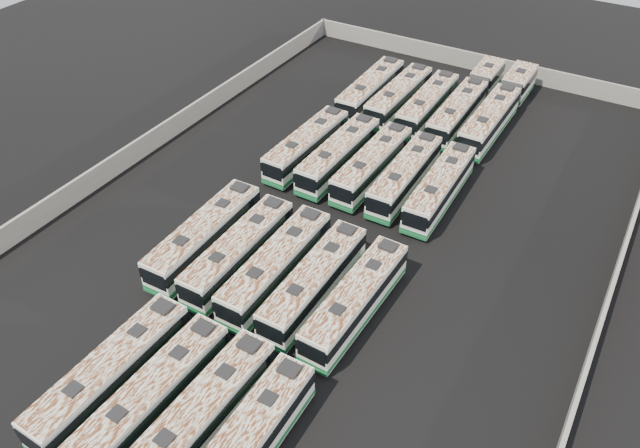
{
  "coord_description": "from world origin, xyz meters",
  "views": [
    {
      "loc": [
        20.28,
        -36.94,
        34.68
      ],
      "look_at": [
        -0.32,
        -1.97,
        1.6
      ],
      "focal_mm": 35.0,
      "sensor_mm": 36.0,
      "label": 1
    }
  ],
  "objects_px": {
    "bus_front_right": "(199,418)",
    "bus_front_far_right": "(244,447)",
    "bus_back_center": "(427,105)",
    "bus_back_far_left": "(370,90)",
    "bus_midfront_far_right": "(355,300)",
    "bus_midback_right": "(405,176)",
    "bus_midback_far_left": "(307,145)",
    "bus_midback_far_right": "(440,188)",
    "bus_front_center": "(153,396)",
    "bus_midfront_right": "(314,282)",
    "bus_front_left": "(112,374)",
    "bus_back_left": "(399,97)",
    "bus_midfront_left": "(239,252)",
    "bus_back_right": "(467,100)",
    "bus_midfront_center": "(276,266)",
    "bus_back_far_right": "(499,108)",
    "bus_midback_center": "(372,165)",
    "bus_midback_left": "(339,155)",
    "bus_midfront_far_left": "(205,236)"
  },
  "relations": [
    {
      "from": "bus_front_right",
      "to": "bus_front_far_right",
      "type": "relative_size",
      "value": 1.03
    },
    {
      "from": "bus_back_center",
      "to": "bus_back_far_left",
      "type": "bearing_deg",
      "value": -178.72
    },
    {
      "from": "bus_midfront_far_right",
      "to": "bus_midback_right",
      "type": "height_order",
      "value": "bus_midfront_far_right"
    },
    {
      "from": "bus_midback_far_left",
      "to": "bus_midback_right",
      "type": "relative_size",
      "value": 1.0
    },
    {
      "from": "bus_midfront_far_right",
      "to": "bus_midback_far_right",
      "type": "distance_m",
      "value": 16.23
    },
    {
      "from": "bus_front_center",
      "to": "bus_midfront_right",
      "type": "relative_size",
      "value": 1.01
    },
    {
      "from": "bus_front_left",
      "to": "bus_midback_far_left",
      "type": "bearing_deg",
      "value": 97.82
    },
    {
      "from": "bus_front_far_right",
      "to": "bus_back_left",
      "type": "distance_m",
      "value": 45.01
    },
    {
      "from": "bus_back_far_left",
      "to": "bus_front_left",
      "type": "bearing_deg",
      "value": -86.49
    },
    {
      "from": "bus_midfront_left",
      "to": "bus_midfront_right",
      "type": "distance_m",
      "value": 6.91
    },
    {
      "from": "bus_back_right",
      "to": "bus_midback_far_right",
      "type": "bearing_deg",
      "value": -78.52
    },
    {
      "from": "bus_back_left",
      "to": "bus_midfront_center",
      "type": "bearing_deg",
      "value": -82.34
    },
    {
      "from": "bus_back_right",
      "to": "bus_front_far_right",
      "type": "bearing_deg",
      "value": -86.18
    },
    {
      "from": "bus_back_far_right",
      "to": "bus_back_far_left",
      "type": "bearing_deg",
      "value": -165.76
    },
    {
      "from": "bus_midfront_center",
      "to": "bus_midback_far_right",
      "type": "height_order",
      "value": "bus_midfront_center"
    },
    {
      "from": "bus_midback_center",
      "to": "bus_back_center",
      "type": "relative_size",
      "value": 1.0
    },
    {
      "from": "bus_back_center",
      "to": "bus_back_right",
      "type": "bearing_deg",
      "value": 41.85
    },
    {
      "from": "bus_front_right",
      "to": "bus_midfront_center",
      "type": "bearing_deg",
      "value": 105.73
    },
    {
      "from": "bus_front_left",
      "to": "bus_back_center",
      "type": "xyz_separation_m",
      "value": [
        3.45,
        43.89,
        -0.04
      ]
    },
    {
      "from": "bus_midback_left",
      "to": "bus_midback_center",
      "type": "relative_size",
      "value": 1.01
    },
    {
      "from": "bus_midfront_right",
      "to": "bus_midfront_far_right",
      "type": "distance_m",
      "value": 3.56
    },
    {
      "from": "bus_midfront_far_right",
      "to": "bus_back_left",
      "type": "height_order",
      "value": "bus_back_left"
    },
    {
      "from": "bus_midback_center",
      "to": "bus_back_far_right",
      "type": "height_order",
      "value": "bus_back_far_right"
    },
    {
      "from": "bus_midback_left",
      "to": "bus_midback_far_right",
      "type": "relative_size",
      "value": 1.01
    },
    {
      "from": "bus_midback_far_left",
      "to": "bus_back_right",
      "type": "distance_m",
      "value": 19.95
    },
    {
      "from": "bus_front_left",
      "to": "bus_midfront_right",
      "type": "xyz_separation_m",
      "value": [
        6.94,
        13.88,
        -0.04
      ]
    },
    {
      "from": "bus_midback_far_left",
      "to": "bus_back_far_right",
      "type": "distance_m",
      "value": 22.1
    },
    {
      "from": "bus_front_far_right",
      "to": "bus_midfront_far_right",
      "type": "xyz_separation_m",
      "value": [
        0.08,
        13.64,
        -0.01
      ]
    },
    {
      "from": "bus_midback_left",
      "to": "bus_midback_center",
      "type": "distance_m",
      "value": 3.56
    },
    {
      "from": "bus_front_far_right",
      "to": "bus_midback_right",
      "type": "distance_m",
      "value": 30.26
    },
    {
      "from": "bus_back_far_right",
      "to": "bus_midfront_far_right",
      "type": "bearing_deg",
      "value": -89.59
    },
    {
      "from": "bus_midfront_right",
      "to": "bus_back_far_left",
      "type": "bearing_deg",
      "value": 109.08
    },
    {
      "from": "bus_midback_center",
      "to": "bus_back_far_left",
      "type": "relative_size",
      "value": 0.97
    },
    {
      "from": "bus_midback_far_left",
      "to": "bus_back_right",
      "type": "relative_size",
      "value": 0.64
    },
    {
      "from": "bus_front_center",
      "to": "bus_front_far_right",
      "type": "bearing_deg",
      "value": 2.07
    },
    {
      "from": "bus_front_center",
      "to": "bus_back_left",
      "type": "relative_size",
      "value": 0.99
    },
    {
      "from": "bus_front_far_right",
      "to": "bus_back_center",
      "type": "height_order",
      "value": "bus_front_far_right"
    },
    {
      "from": "bus_front_center",
      "to": "bus_back_far_right",
      "type": "xyz_separation_m",
      "value": [
        6.98,
        47.03,
        0.04
      ]
    },
    {
      "from": "bus_midfront_far_right",
      "to": "bus_midfront_center",
      "type": "bearing_deg",
      "value": -179.26
    },
    {
      "from": "bus_midback_far_left",
      "to": "bus_back_far_left",
      "type": "xyz_separation_m",
      "value": [
        0.15,
        13.63,
        0.07
      ]
    },
    {
      "from": "bus_back_far_left",
      "to": "bus_back_center",
      "type": "bearing_deg",
      "value": 0.88
    },
    {
      "from": "bus_midfront_far_left",
      "to": "bus_midback_right",
      "type": "bearing_deg",
      "value": 55.93
    },
    {
      "from": "bus_midfront_right",
      "to": "bus_midback_far_right",
      "type": "relative_size",
      "value": 1.01
    },
    {
      "from": "bus_midback_right",
      "to": "bus_midfront_left",
      "type": "bearing_deg",
      "value": -113.91
    },
    {
      "from": "bus_midfront_left",
      "to": "bus_back_right",
      "type": "height_order",
      "value": "bus_midfront_left"
    },
    {
      "from": "bus_midfront_center",
      "to": "bus_midback_far_left",
      "type": "bearing_deg",
      "value": 113.4
    },
    {
      "from": "bus_midfront_center",
      "to": "bus_midback_far_right",
      "type": "bearing_deg",
      "value": 66.38
    },
    {
      "from": "bus_midback_center",
      "to": "bus_midback_far_left",
      "type": "bearing_deg",
      "value": -177.49
    },
    {
      "from": "bus_midfront_far_left",
      "to": "bus_midfront_left",
      "type": "bearing_deg",
      "value": -3.03
    },
    {
      "from": "bus_back_center",
      "to": "bus_midback_center",
      "type": "bearing_deg",
      "value": -90.16
    }
  ]
}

